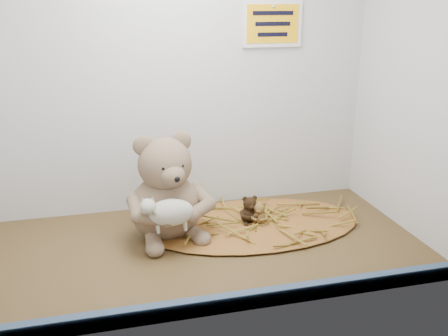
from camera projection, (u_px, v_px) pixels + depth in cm
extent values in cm
cube|color=#473218|center=(195.00, 248.00, 130.26)|extent=(120.00, 60.00, 0.40)
cube|color=silver|center=(172.00, 61.00, 143.61)|extent=(120.00, 0.40, 90.00)
cube|color=silver|center=(417.00, 67.00, 129.92)|extent=(0.40, 60.00, 90.00)
cube|color=#394D6D|center=(221.00, 303.00, 103.20)|extent=(119.28, 2.20, 3.60)
ellipsoid|color=brown|center=(254.00, 224.00, 143.24)|extent=(62.48, 36.28, 1.21)
cube|color=#E79F0B|center=(272.00, 24.00, 146.84)|extent=(16.00, 1.20, 11.00)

